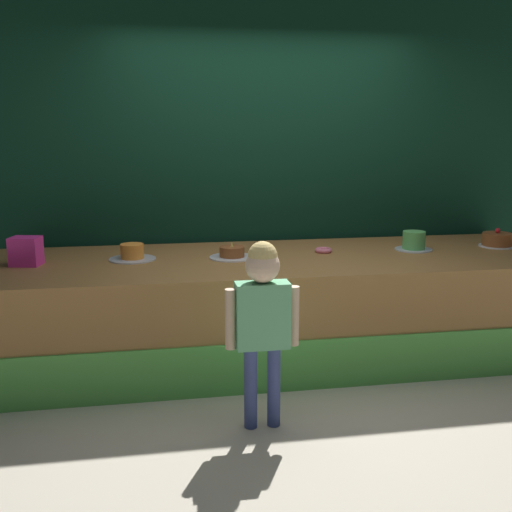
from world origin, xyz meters
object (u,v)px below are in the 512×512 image
Objects in this scene: child_figure at (262,309)px; pink_box at (26,251)px; donut at (324,250)px; cake_far_left at (132,253)px; cake_far_right at (497,240)px; cake_center_right at (414,242)px; cake_center_left at (232,253)px.

pink_box is at bearing 141.87° from child_figure.
donut is 0.39× the size of cake_far_left.
cake_far_right reaches higher than cake_far_left.
cake_far_left is at bearing 179.67° from cake_center_right.
child_figure reaches higher than pink_box.
cake_far_left is at bearing -179.36° from donut.
cake_center_right is at bearing -0.33° from cake_far_left.
donut is at bearing 60.04° from child_figure.
cake_far_left is 2.90m from cake_far_right.
child_figure is 8.20× the size of donut.
cake_center_left is (0.72, -0.07, -0.01)m from cake_far_left.
cake_far_left is (-1.45, -0.02, 0.03)m from donut.
cake_far_right reaches higher than cake_center_left.
donut is 1.45m from cake_far_right.
cake_far_right is at bearing 1.88° from cake_center_left.
cake_center_left is at bearing 90.81° from child_figure.
cake_center_right is 1.03× the size of cake_far_right.
cake_far_right is (2.90, 0.01, 0.01)m from cake_far_left.
child_figure is 3.77× the size of cake_center_right.
cake_center_right is (0.72, -0.03, 0.05)m from donut.
child_figure reaches higher than cake_center_right.
cake_center_left is 1.45m from cake_center_right.
child_figure is 2.48m from cake_far_right.
cake_far_right is at bearing -0.45° from donut.
cake_center_right is 0.72m from cake_far_right.
donut is 0.47× the size of cake_far_right.
cake_far_left is 1.01× the size of cake_center_left.
pink_box is 2.90m from cake_center_right.
child_figure is 1.87m from pink_box.
cake_center_left is (-0.72, -0.08, 0.02)m from donut.
child_figure is 3.88× the size of cake_far_right.
pink_box is at bearing -177.92° from donut.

